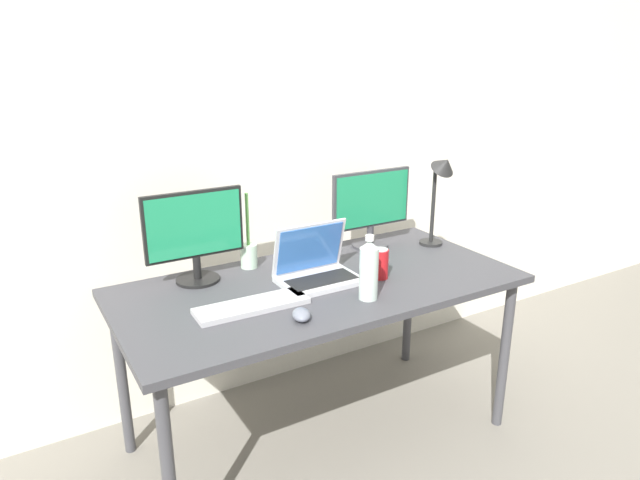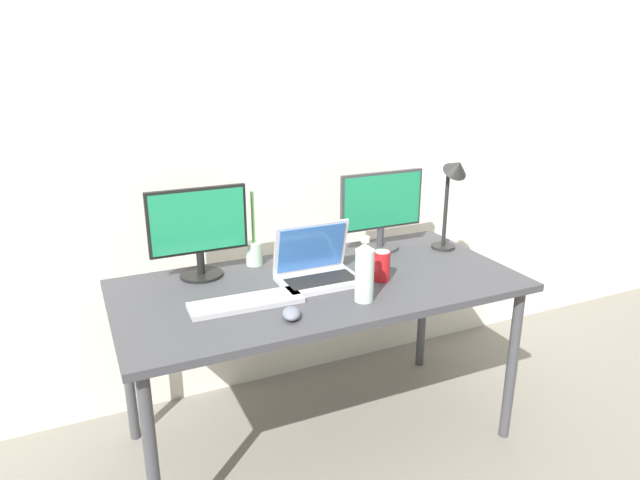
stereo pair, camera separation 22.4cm
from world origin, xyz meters
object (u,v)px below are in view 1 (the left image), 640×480
object	(u,v)px
keyboard_main	(252,306)
soda_can_near_keyboard	(380,264)
monitor_left	(195,232)
monitor_center	(371,205)
water_bottle	(369,270)
laptop_silver	(316,268)
desk_lamp	(441,183)
work_desk	(320,296)
mouse_by_keyboard	(301,315)
bamboo_vase	(249,253)

from	to	relation	value
keyboard_main	soda_can_near_keyboard	distance (m)	0.58
monitor_left	monitor_center	distance (m)	0.85
water_bottle	monitor_center	bearing A→B (deg)	53.95
laptop_silver	water_bottle	world-z (taller)	water_bottle
desk_lamp	work_desk	bearing A→B (deg)	-172.24
monitor_left	water_bottle	distance (m)	0.70
work_desk	laptop_silver	size ratio (longest dim) A/B	5.10
soda_can_near_keyboard	desk_lamp	bearing A→B (deg)	21.13
laptop_silver	soda_can_near_keyboard	distance (m)	0.27
monitor_left	water_bottle	xyz separation A→B (m)	(0.50, -0.49, -0.09)
work_desk	water_bottle	size ratio (longest dim) A/B	6.44
desk_lamp	monitor_center	bearing A→B (deg)	149.09
soda_can_near_keyboard	laptop_silver	bearing A→B (deg)	155.49
mouse_by_keyboard	bamboo_vase	world-z (taller)	bamboo_vase
soda_can_near_keyboard	water_bottle	bearing A→B (deg)	-138.22
work_desk	monitor_left	bearing A→B (deg)	147.87
water_bottle	bamboo_vase	bearing A→B (deg)	115.71
water_bottle	desk_lamp	world-z (taller)	desk_lamp
monitor_left	monitor_center	xyz separation A→B (m)	(0.85, -0.00, -0.00)
monitor_center	laptop_silver	bearing A→B (deg)	-151.81
work_desk	monitor_center	size ratio (longest dim) A/B	3.88
soda_can_near_keyboard	desk_lamp	distance (m)	0.56
bamboo_vase	mouse_by_keyboard	bearing A→B (deg)	-94.98
mouse_by_keyboard	monitor_left	bearing A→B (deg)	130.87
work_desk	keyboard_main	bearing A→B (deg)	-165.86
work_desk	water_bottle	bearing A→B (deg)	-71.39
work_desk	desk_lamp	size ratio (longest dim) A/B	3.55
bamboo_vase	monitor_left	bearing A→B (deg)	-171.28
water_bottle	desk_lamp	xyz separation A→B (m)	(0.63, 0.32, 0.19)
bamboo_vase	monitor_center	bearing A→B (deg)	-3.93
monitor_center	bamboo_vase	size ratio (longest dim) A/B	1.27
monitor_left	keyboard_main	xyz separation A→B (m)	(0.08, -0.35, -0.20)
work_desk	bamboo_vase	size ratio (longest dim) A/B	4.92
monitor_left	keyboard_main	world-z (taller)	monitor_left
laptop_silver	desk_lamp	size ratio (longest dim) A/B	0.70
water_bottle	monitor_left	bearing A→B (deg)	135.31
desk_lamp	laptop_silver	bearing A→B (deg)	-174.33
keyboard_main	desk_lamp	size ratio (longest dim) A/B	0.92
mouse_by_keyboard	monitor_center	bearing A→B (deg)	58.59
monitor_center	mouse_by_keyboard	world-z (taller)	monitor_center
monitor_center	mouse_by_keyboard	xyz separation A→B (m)	(-0.66, -0.51, -0.18)
monitor_left	water_bottle	world-z (taller)	monitor_left
monitor_center	keyboard_main	size ratio (longest dim) A/B	1.00
monitor_left	mouse_by_keyboard	size ratio (longest dim) A/B	4.37
work_desk	monitor_center	distance (m)	0.57
work_desk	water_bottle	distance (m)	0.30
bamboo_vase	desk_lamp	xyz separation A→B (m)	(0.88, -0.20, 0.25)
water_bottle	keyboard_main	bearing A→B (deg)	161.01
monitor_left	laptop_silver	world-z (taller)	monitor_left
monitor_center	bamboo_vase	world-z (taller)	monitor_center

